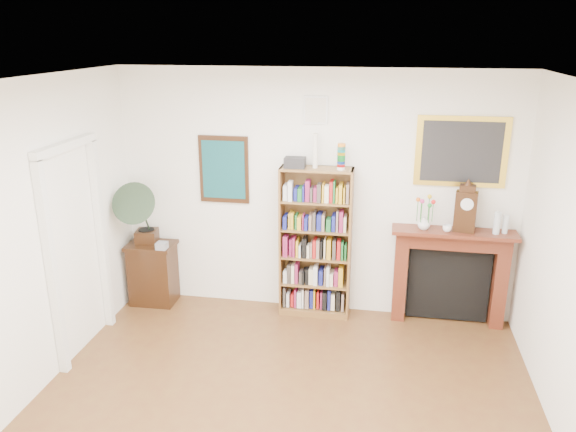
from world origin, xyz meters
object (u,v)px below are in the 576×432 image
object	(u,v)px
cd_stack	(162,246)
teacup	(447,228)
bookshelf	(316,235)
bottle_right	(506,224)
side_cabinet	(153,273)
mantel_clock	(466,209)
flower_vase	(424,223)
bottle_left	(497,223)
gramophone	(139,209)
fireplace	(450,268)

from	to	relation	value
cd_stack	teacup	size ratio (longest dim) A/B	1.27
bookshelf	bottle_right	world-z (taller)	bookshelf
bookshelf	cd_stack	distance (m)	1.79
side_cabinet	mantel_clock	world-z (taller)	mantel_clock
side_cabinet	bottle_right	size ratio (longest dim) A/B	3.79
mantel_clock	flower_vase	world-z (taller)	mantel_clock
bottle_left	bottle_right	world-z (taller)	bottle_left
gramophone	cd_stack	size ratio (longest dim) A/B	6.65
bookshelf	mantel_clock	size ratio (longest dim) A/B	3.90
bookshelf	flower_vase	size ratio (longest dim) A/B	14.34
fireplace	bottle_left	xyz separation A→B (m)	(0.42, -0.08, 0.58)
flower_vase	bottle_right	size ratio (longest dim) A/B	0.70
teacup	bottle_left	world-z (taller)	bottle_left
cd_stack	side_cabinet	bearing A→B (deg)	145.85
fireplace	teacup	bearing A→B (deg)	-127.95
gramophone	bottle_right	world-z (taller)	gramophone
bookshelf	flower_vase	world-z (taller)	bookshelf
bottle_left	bottle_right	distance (m)	0.10
bookshelf	teacup	distance (m)	1.43
gramophone	bottle_right	bearing A→B (deg)	-6.85
teacup	fireplace	bearing A→B (deg)	51.65
gramophone	mantel_clock	world-z (taller)	mantel_clock
bookshelf	mantel_clock	distance (m)	1.64
bookshelf	cd_stack	xyz separation A→B (m)	(-1.77, -0.19, -0.18)
fireplace	teacup	xyz separation A→B (m)	(-0.08, -0.10, 0.50)
bottle_right	bottle_left	bearing A→B (deg)	-159.48
mantel_clock	teacup	bearing A→B (deg)	-155.72
mantel_clock	bottle_left	size ratio (longest dim) A/B	2.15
cd_stack	mantel_clock	size ratio (longest dim) A/B	0.23
gramophone	mantel_clock	distance (m)	3.63
bottle_left	bottle_right	bearing A→B (deg)	20.52
side_cabinet	bottle_right	distance (m)	4.07
flower_vase	bottle_left	world-z (taller)	bottle_left
gramophone	bottle_left	bearing A→B (deg)	-7.30
flower_vase	teacup	world-z (taller)	flower_vase
side_cabinet	gramophone	xyz separation A→B (m)	(-0.07, -0.08, 0.83)
bottle_left	bookshelf	bearing A→B (deg)	179.59
side_cabinet	gramophone	size ratio (longest dim) A/B	0.95
gramophone	bottle_left	distance (m)	3.96
side_cabinet	cd_stack	size ratio (longest dim) A/B	6.31
side_cabinet	bottle_right	bearing A→B (deg)	-0.04
gramophone	flower_vase	world-z (taller)	gramophone
mantel_clock	bottle_left	bearing A→B (deg)	9.16
cd_stack	teacup	distance (m)	3.21
side_cabinet	bottle_right	world-z (taller)	bottle_right
bookshelf	side_cabinet	bearing A→B (deg)	-178.13
teacup	bottle_right	world-z (taller)	bottle_right
mantel_clock	bottle_left	distance (m)	0.35
gramophone	bottle_left	world-z (taller)	gramophone
fireplace	mantel_clock	xyz separation A→B (m)	(0.09, -0.07, 0.71)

